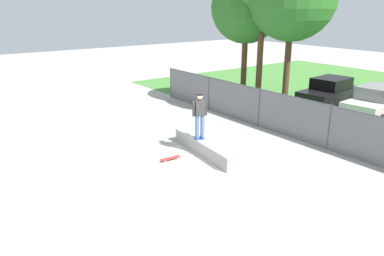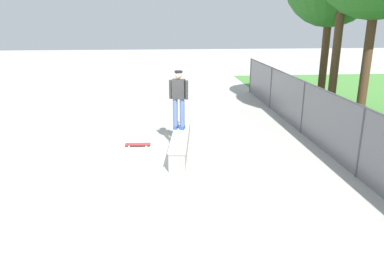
% 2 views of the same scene
% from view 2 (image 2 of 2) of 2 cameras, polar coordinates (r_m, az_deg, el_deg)
% --- Properties ---
extents(ground_plane, '(80.00, 80.00, 0.00)m').
position_cam_2_polar(ground_plane, '(10.87, -6.44, -4.45)').
color(ground_plane, '#ADAAA3').
extents(concrete_ledge, '(3.90, 0.92, 0.57)m').
position_cam_2_polar(concrete_ledge, '(11.38, -1.75, -1.82)').
color(concrete_ledge, '#999993').
rests_on(concrete_ledge, ground).
extents(skateboarder, '(0.37, 0.58, 1.84)m').
position_cam_2_polar(skateboarder, '(11.22, -2.10, 4.88)').
color(skateboarder, '#2647A5').
rests_on(skateboarder, concrete_ledge).
extents(skateboard, '(0.25, 0.81, 0.09)m').
position_cam_2_polar(skateboard, '(11.74, -8.47, -2.53)').
color(skateboard, red).
rests_on(skateboard, ground).
extents(chainlink_fence, '(19.17, 0.07, 1.86)m').
position_cam_2_polar(chainlink_fence, '(11.65, 20.40, 1.26)').
color(chainlink_fence, '#4C4C51').
rests_on(chainlink_fence, ground).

